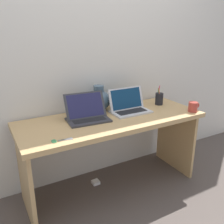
{
  "coord_description": "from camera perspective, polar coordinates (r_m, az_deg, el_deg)",
  "views": [
    {
      "loc": [
        -0.97,
        -1.74,
        1.45
      ],
      "look_at": [
        0.0,
        0.0,
        0.76
      ],
      "focal_mm": 39.39,
      "sensor_mm": 36.0,
      "label": 1
    }
  ],
  "objects": [
    {
      "name": "coffee_mug",
      "position": [
        2.38,
        18.31,
        1.15
      ],
      "size": [
        0.12,
        0.08,
        0.09
      ],
      "color": "#B23D33",
      "rests_on": "desk"
    },
    {
      "name": "ground_plane",
      "position": [
        2.46,
        0.0,
        -16.91
      ],
      "size": [
        6.0,
        6.0,
        0.0
      ],
      "primitive_type": "plane",
      "color": "#564C47"
    },
    {
      "name": "back_wall",
      "position": [
        2.32,
        -4.35,
        12.92
      ],
      "size": [
        4.4,
        0.04,
        2.4
      ],
      "primitive_type": "cube",
      "color": "silver",
      "rests_on": "ground"
    },
    {
      "name": "green_vase",
      "position": [
        2.31,
        -3.06,
        2.91
      ],
      "size": [
        0.22,
        0.22,
        0.23
      ],
      "color": "slate",
      "rests_on": "desk"
    },
    {
      "name": "laptop_right",
      "position": [
        2.26,
        3.88,
        1.48
      ],
      "size": [
        0.36,
        0.22,
        0.21
      ],
      "color": "silver",
      "rests_on": "desk"
    },
    {
      "name": "laptop_left",
      "position": [
        2.07,
        -5.86,
        -0.22
      ],
      "size": [
        0.36,
        0.26,
        0.22
      ],
      "color": "#333338",
      "rests_on": "desk"
    },
    {
      "name": "pen_cup",
      "position": [
        2.51,
        10.88,
        3.05
      ],
      "size": [
        0.08,
        0.08,
        0.19
      ],
      "color": "black",
      "rests_on": "desk"
    },
    {
      "name": "scissors",
      "position": [
        1.73,
        -12.39,
        -6.5
      ],
      "size": [
        0.15,
        0.06,
        0.01
      ],
      "color": "#B7B7BC",
      "rests_on": "desk"
    },
    {
      "name": "desk",
      "position": [
        2.18,
        0.0,
        -4.78
      ],
      "size": [
        1.61,
        0.62,
        0.71
      ],
      "color": "tan",
      "rests_on": "ground"
    },
    {
      "name": "power_brick",
      "position": [
        2.5,
        -3.82,
        -15.94
      ],
      "size": [
        0.07,
        0.07,
        0.03
      ],
      "primitive_type": "cube",
      "color": "white",
      "rests_on": "ground"
    }
  ]
}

